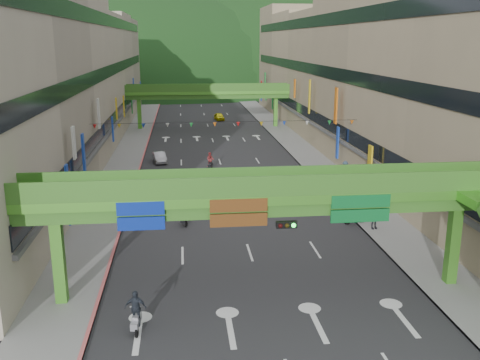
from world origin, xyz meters
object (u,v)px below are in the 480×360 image
Objects in this scene: overpass_near at (283,208)px; car_silver at (160,157)px; scooter_rider_near at (184,214)px; car_yellow at (219,117)px; pedestrian_red at (345,178)px; scooter_rider_mid at (210,161)px.

car_silver is (-7.93, 35.01, -4.60)m from overpass_near.
car_yellow is (6.67, 55.60, -0.29)m from scooter_rider_near.
overpass_near is 18.06× the size of pedestrian_red.
scooter_rider_near is 18.17m from scooter_rider_mid.
car_yellow is at bearing 64.48° from car_silver.
scooter_rider_mid reaches higher than car_silver.
scooter_rider_near reaches higher than pedestrian_red.
scooter_rider_mid is at bearing -47.47° from car_silver.
scooter_rider_mid is at bearing 80.49° from scooter_rider_near.
scooter_rider_near reaches higher than car_silver.
scooter_rider_near is 18.74m from pedestrian_red.
pedestrian_red reaches higher than car_yellow.
scooter_rider_mid is (3.00, 17.92, 0.09)m from scooter_rider_near.
scooter_rider_mid is 37.86m from car_yellow.
overpass_near is 36.19m from car_silver.
car_yellow is (3.66, 37.68, -0.38)m from scooter_rider_mid.
overpass_near is at bearing -87.07° from car_silver.
scooter_rider_mid is at bearing -102.01° from car_yellow.
car_silver is at bearing -112.14° from car_yellow.
scooter_rider_mid is (-2.25, 30.63, -4.19)m from overpass_near.
overpass_near is 14.19× the size of scooter_rider_mid.
overpass_near reaches higher than car_yellow.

